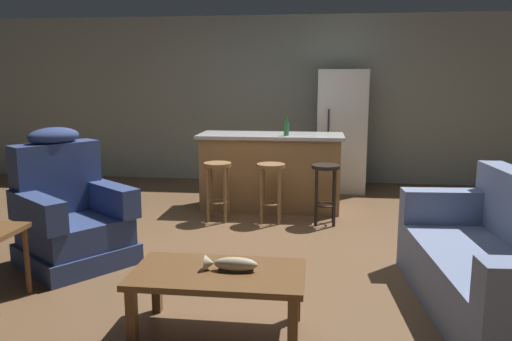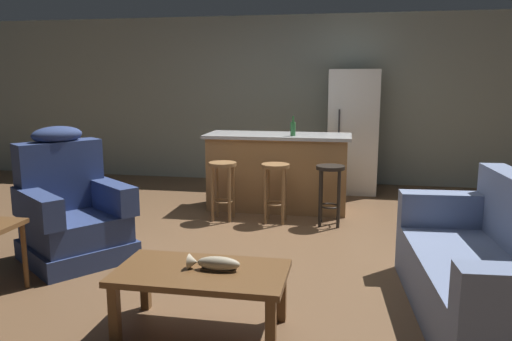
{
  "view_description": "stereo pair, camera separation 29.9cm",
  "coord_description": "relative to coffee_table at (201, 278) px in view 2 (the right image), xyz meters",
  "views": [
    {
      "loc": [
        0.56,
        -4.83,
        1.62
      ],
      "look_at": [
        -0.01,
        -0.1,
        0.75
      ],
      "focal_mm": 35.0,
      "sensor_mm": 36.0,
      "label": 1
    },
    {
      "loc": [
        0.86,
        -4.78,
        1.62
      ],
      "look_at": [
        -0.01,
        -0.1,
        0.75
      ],
      "focal_mm": 35.0,
      "sensor_mm": 36.0,
      "label": 2
    }
  ],
  "objects": [
    {
      "name": "bar_stool_right",
      "position": [
        0.72,
        2.59,
        0.11
      ],
      "size": [
        0.32,
        0.32,
        0.68
      ],
      "color": "black",
      "rests_on": "ground_plane"
    },
    {
      "name": "coffee_table",
      "position": [
        0.0,
        0.0,
        0.0
      ],
      "size": [
        1.1,
        0.6,
        0.42
      ],
      "color": "brown",
      "rests_on": "ground_plane"
    },
    {
      "name": "kitchen_island",
      "position": [
        0.04,
        3.22,
        0.11
      ],
      "size": [
        1.8,
        0.7,
        0.95
      ],
      "color": "#9E7042",
      "rests_on": "ground_plane"
    },
    {
      "name": "couch",
      "position": [
        1.88,
        0.49,
        -0.02
      ],
      "size": [
        0.96,
        1.95,
        0.94
      ],
      "rotation": [
        0.0,
        0.0,
        3.21
      ],
      "color": "#707FA3",
      "rests_on": "ground_plane"
    },
    {
      "name": "recliner_near_lamp",
      "position": [
        -1.56,
        1.11,
        0.06
      ],
      "size": [
        1.18,
        1.18,
        1.2
      ],
      "rotation": [
        0.0,
        0.0,
        -0.65
      ],
      "color": "navy",
      "rests_on": "ground_plane"
    },
    {
      "name": "refrigerator",
      "position": [
        0.96,
        4.42,
        0.52
      ],
      "size": [
        0.7,
        0.69,
        1.76
      ],
      "color": "white",
      "rests_on": "ground_plane"
    },
    {
      "name": "back_wall",
      "position": [
        0.04,
        5.0,
        0.94
      ],
      "size": [
        12.0,
        0.05,
        2.6
      ],
      "color": "#939E93",
      "rests_on": "ground_plane"
    },
    {
      "name": "fish_figurine",
      "position": [
        0.08,
        0.02,
        0.1
      ],
      "size": [
        0.34,
        0.1,
        0.1
      ],
      "color": "#4C3823",
      "rests_on": "coffee_table"
    },
    {
      "name": "bar_stool_left",
      "position": [
        -0.52,
        2.59,
        0.11
      ],
      "size": [
        0.32,
        0.32,
        0.68
      ],
      "color": "olive",
      "rests_on": "ground_plane"
    },
    {
      "name": "bottle_tall_green",
      "position": [
        0.24,
        3.07,
        0.68
      ],
      "size": [
        0.06,
        0.06,
        0.24
      ],
      "color": "#2D6B38",
      "rests_on": "kitchen_island"
    },
    {
      "name": "bar_stool_middle",
      "position": [
        0.1,
        2.59,
        0.11
      ],
      "size": [
        0.32,
        0.32,
        0.68
      ],
      "color": "olive",
      "rests_on": "ground_plane"
    },
    {
      "name": "ground_plane",
      "position": [
        0.04,
        1.87,
        -0.36
      ],
      "size": [
        12.0,
        12.0,
        0.0
      ],
      "color": "brown"
    }
  ]
}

